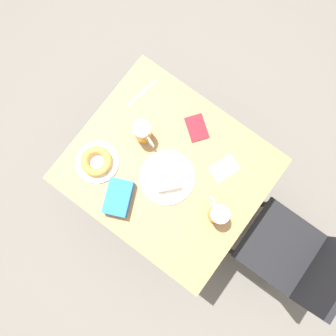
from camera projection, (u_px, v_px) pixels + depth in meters
The scene contains 11 objects.
ground_plane at pixel (168, 185), 2.29m from camera, with size 8.00×8.00×0.00m, color #666059.
table at pixel (168, 171), 1.61m from camera, with size 0.77×0.89×0.76m.
chair at pixel (302, 260), 1.72m from camera, with size 0.40×0.40×0.84m.
plate_with_cake at pixel (167, 177), 1.51m from camera, with size 0.26×0.26×0.05m.
plate_with_donut at pixel (97, 162), 1.52m from camera, with size 0.20×0.20×0.05m.
beer_mug_left at pixel (218, 214), 1.44m from camera, with size 0.09×0.12×0.14m.
beer_mug_center at pixel (143, 132), 1.49m from camera, with size 0.08×0.13×0.14m.
napkin_folded at pixel (224, 169), 1.53m from camera, with size 0.15×0.12×0.00m.
fork at pixel (143, 93), 1.59m from camera, with size 0.18×0.04×0.00m.
passport_near_edge at pixel (197, 128), 1.56m from camera, with size 0.15×0.15×0.01m.
blue_pouch at pixel (118, 197), 1.49m from camera, with size 0.19×0.17×0.06m.
Camera 1 is at (0.19, 0.14, 2.28)m, focal length 35.00 mm.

